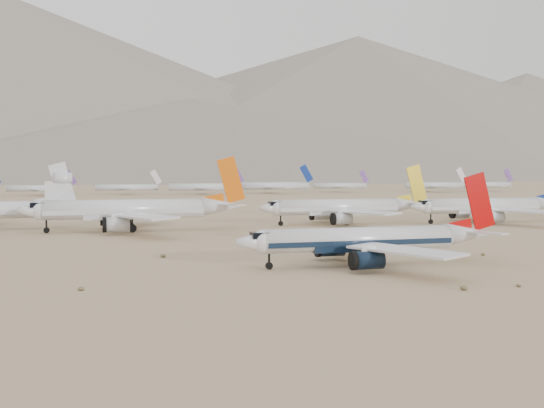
# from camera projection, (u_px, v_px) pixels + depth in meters

# --- Properties ---
(ground) EXTENTS (7000.00, 7000.00, 0.00)m
(ground) POSITION_uv_depth(u_px,v_px,m) (359.00, 262.00, 112.22)
(ground) COLOR #947C56
(ground) RESTS_ON ground
(main_airliner) EXTENTS (42.10, 41.12, 14.86)m
(main_airliner) POSITION_uv_depth(u_px,v_px,m) (370.00, 240.00, 108.20)
(main_airliner) COLOR silver
(main_airliner) RESTS_ON ground
(row2_navy_widebody) EXTENTS (46.97, 45.93, 16.71)m
(row2_navy_widebody) POSITION_uv_depth(u_px,v_px,m) (489.00, 206.00, 193.80)
(row2_navy_widebody) COLOR silver
(row2_navy_widebody) RESTS_ON ground
(row2_gold_tail) EXTENTS (46.70, 45.68, 16.63)m
(row2_gold_tail) POSITION_uv_depth(u_px,v_px,m) (345.00, 207.00, 187.61)
(row2_gold_tail) COLOR silver
(row2_gold_tail) RESTS_ON ground
(row2_orange_tail) EXTENTS (52.12, 50.99, 18.59)m
(row2_orange_tail) POSITION_uv_depth(u_px,v_px,m) (134.00, 210.00, 167.15)
(row2_orange_tail) COLOR silver
(row2_orange_tail) RESTS_ON ground
(distant_storage_row) EXTENTS (508.58, 62.60, 15.65)m
(distant_storage_row) POSITION_uv_depth(u_px,v_px,m) (134.00, 187.00, 397.46)
(distant_storage_row) COLOR silver
(distant_storage_row) RESTS_ON ground
(mountain_range) EXTENTS (7354.00, 3024.00, 470.00)m
(mountain_range) POSITION_uv_depth(u_px,v_px,m) (127.00, 99.00, 1705.44)
(mountain_range) COLOR slate
(mountain_range) RESTS_ON ground
(foothills) EXTENTS (4637.50, 1395.00, 155.00)m
(foothills) POSITION_uv_depth(u_px,v_px,m) (388.00, 141.00, 1308.62)
(foothills) COLOR slate
(foothills) RESTS_ON ground
(desert_scrub) EXTENTS (264.79, 121.67, 0.63)m
(desert_scrub) POSITION_uv_depth(u_px,v_px,m) (501.00, 293.00, 82.53)
(desert_scrub) COLOR brown
(desert_scrub) RESTS_ON ground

